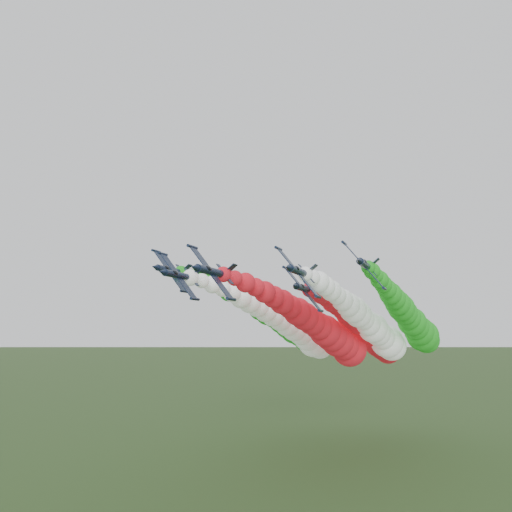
# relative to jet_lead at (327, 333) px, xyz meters

# --- Properties ---
(jet_lead) EXTENTS (15.05, 89.33, 23.79)m
(jet_lead) POSITION_rel_jet_lead_xyz_m (0.00, 0.00, 0.00)
(jet_lead) COLOR #111C33
(jet_lead) RESTS_ON ground
(jet_inner_left) EXTENTS (14.20, 88.48, 22.94)m
(jet_inner_left) POSITION_rel_jet_lead_xyz_m (-11.10, 7.53, 1.08)
(jet_inner_left) COLOR #111C33
(jet_inner_left) RESTS_ON ground
(jet_inner_right) EXTENTS (14.46, 88.74, 23.21)m
(jet_inner_right) POSITION_rel_jet_lead_xyz_m (10.56, 9.04, 1.16)
(jet_inner_right) COLOR #111C33
(jet_inner_right) RESTS_ON ground
(jet_outer_left) EXTENTS (14.49, 88.77, 23.23)m
(jet_outer_left) POSITION_rel_jet_lead_xyz_m (-17.70, 15.81, 3.15)
(jet_outer_left) COLOR #111C33
(jet_outer_left) RESTS_ON ground
(jet_outer_right) EXTENTS (14.16, 88.44, 22.91)m
(jet_outer_right) POSITION_rel_jet_lead_xyz_m (20.17, 18.26, 2.84)
(jet_outer_right) COLOR #111C33
(jet_outer_right) RESTS_ON ground
(jet_trail) EXTENTS (14.32, 88.60, 23.06)m
(jet_trail) POSITION_rel_jet_lead_xyz_m (8.03, 21.62, -0.77)
(jet_trail) COLOR #111C33
(jet_trail) RESTS_ON ground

